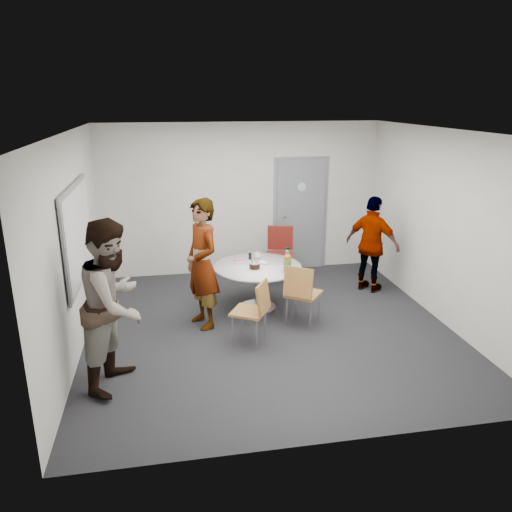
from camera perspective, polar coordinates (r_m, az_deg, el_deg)
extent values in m
plane|color=black|center=(7.10, 1.52, -8.22)|extent=(5.00, 5.00, 0.00)
plane|color=silver|center=(6.40, 1.72, 14.09)|extent=(5.00, 5.00, 0.00)
plane|color=silver|center=(9.02, -1.69, 6.50)|extent=(5.00, 0.00, 5.00)
plane|color=silver|center=(6.59, -20.18, 1.17)|extent=(0.00, 5.00, 5.00)
plane|color=silver|center=(7.53, 20.59, 3.11)|extent=(0.00, 5.00, 5.00)
plane|color=silver|center=(4.34, 8.47, -6.32)|extent=(5.00, 0.00, 5.00)
cube|color=slate|center=(9.28, 5.11, 4.71)|extent=(0.90, 0.05, 2.05)
cube|color=gray|center=(9.31, 5.07, 4.75)|extent=(1.02, 0.04, 2.12)
cylinder|color=#B2BFC6|center=(9.15, 5.25, 7.88)|extent=(0.16, 0.01, 0.16)
cylinder|color=silver|center=(9.15, 3.27, 4.53)|extent=(0.04, 0.14, 0.04)
cube|color=gray|center=(6.75, -19.72, 2.47)|extent=(0.03, 1.90, 1.25)
cube|color=white|center=(6.75, -19.55, 2.49)|extent=(0.01, 1.78, 1.13)
cylinder|color=white|center=(7.49, 0.18, -1.23)|extent=(1.31, 1.31, 0.03)
cylinder|color=silver|center=(7.61, 0.17, -3.60)|extent=(0.09, 0.09, 0.64)
cylinder|color=silver|center=(7.73, 0.17, -5.85)|extent=(0.56, 0.56, 0.02)
cylinder|color=white|center=(7.35, -0.16, -1.47)|extent=(0.21, 0.21, 0.01)
cylinder|color=black|center=(7.33, -0.16, -1.14)|extent=(0.16, 0.16, 0.08)
cylinder|color=white|center=(7.31, -0.16, -0.74)|extent=(0.16, 0.16, 0.02)
cylinder|color=olive|center=(7.19, 3.59, -0.94)|extent=(0.11, 0.11, 0.25)
cylinder|color=green|center=(7.19, 3.60, -0.86)|extent=(0.11, 0.11, 0.09)
cone|color=olive|center=(7.14, 3.62, 0.19)|extent=(0.10, 0.10, 0.05)
cylinder|color=#4A9744|center=(7.13, 3.62, 0.49)|extent=(0.04, 0.04, 0.03)
imported|color=white|center=(7.83, 0.15, 0.08)|extent=(0.16, 0.16, 0.09)
cylinder|color=black|center=(7.77, -0.68, 0.03)|extent=(0.05, 0.05, 0.11)
cylinder|color=silver|center=(7.75, 3.64, 0.17)|extent=(0.07, 0.07, 0.17)
cylinder|color=black|center=(7.72, 3.65, 0.88)|extent=(0.07, 0.07, 0.03)
cube|color=#D36982|center=(7.73, -2.03, -0.43)|extent=(0.13, 0.09, 0.02)
ellipsoid|color=white|center=(7.57, 0.82, -0.78)|extent=(0.19, 0.19, 0.03)
cube|color=brown|center=(6.52, -0.82, -6.38)|extent=(0.56, 0.56, 0.03)
cube|color=brown|center=(6.38, 0.83, -4.77)|extent=(0.27, 0.38, 0.39)
cylinder|color=silver|center=(6.81, -1.66, -7.34)|extent=(0.02, 0.02, 0.44)
cylinder|color=silver|center=(6.53, -2.71, -8.50)|extent=(0.02, 0.02, 0.44)
cylinder|color=silver|center=(6.71, 1.02, -7.74)|extent=(0.02, 0.02, 0.44)
cylinder|color=silver|center=(6.43, 0.08, -8.95)|extent=(0.02, 0.02, 0.44)
cube|color=brown|center=(7.06, 5.45, -4.30)|extent=(0.61, 0.61, 0.04)
cube|color=brown|center=(6.79, 4.86, -3.03)|extent=(0.39, 0.33, 0.42)
cylinder|color=silver|center=(7.24, 7.22, -5.77)|extent=(0.02, 0.02, 0.47)
cylinder|color=silver|center=(7.36, 4.64, -5.30)|extent=(0.02, 0.02, 0.47)
cylinder|color=silver|center=(6.94, 6.21, -6.82)|extent=(0.02, 0.02, 0.47)
cylinder|color=silver|center=(7.06, 3.53, -6.30)|extent=(0.02, 0.02, 0.47)
cube|color=maroon|center=(8.59, 2.73, 0.05)|extent=(0.57, 0.57, 0.04)
cube|color=maroon|center=(8.73, 2.79, 2.09)|extent=(0.46, 0.21, 0.45)
cylinder|color=silver|center=(8.49, 1.40, -1.91)|extent=(0.02, 0.02, 0.50)
cylinder|color=silver|center=(8.49, 3.95, -1.97)|extent=(0.02, 0.02, 0.50)
cylinder|color=silver|center=(8.85, 1.52, -1.09)|extent=(0.02, 0.02, 0.50)
cylinder|color=silver|center=(8.84, 3.96, -1.15)|extent=(0.02, 0.02, 0.50)
imported|color=#A5C6EA|center=(6.89, -6.18, -0.93)|extent=(0.65, 0.78, 1.83)
imported|color=white|center=(5.66, -15.90, -5.31)|extent=(1.01, 1.12, 1.91)
imported|color=black|center=(8.38, 13.14, 1.27)|extent=(0.91, 0.96, 1.60)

